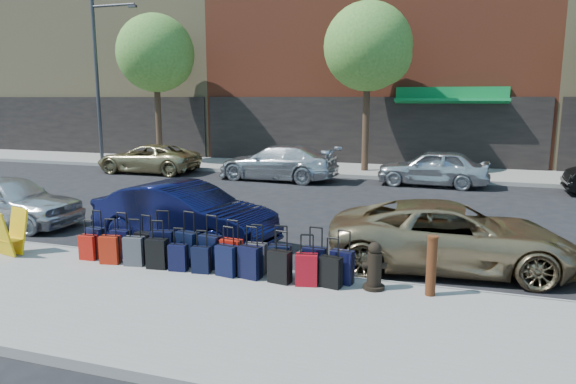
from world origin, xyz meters
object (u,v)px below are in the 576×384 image
(car_far_0, at_px, (148,159))
(car_far_2, at_px, (433,168))
(display_rack, at_px, (9,233))
(car_near_2, at_px, (451,236))
(suitcase_front_5, at_px, (210,251))
(car_near_1, at_px, (185,214))
(tree_center, at_px, (371,49))
(fire_hydrant, at_px, (374,267))
(bollard, at_px, (431,265))
(car_near_0, at_px, (7,201))
(tree_left, at_px, (158,55))
(streetlight, at_px, (100,71))
(car_far_1, at_px, (278,163))

(car_far_0, relative_size, car_far_2, 1.11)
(display_rack, bearing_deg, car_near_2, 28.52)
(suitcase_front_5, relative_size, display_rack, 1.07)
(suitcase_front_5, xyz_separation_m, car_near_1, (-1.49, 1.69, 0.25))
(tree_center, relative_size, fire_hydrant, 8.86)
(fire_hydrant, xyz_separation_m, car_near_2, (1.21, 1.99, 0.13))
(bollard, relative_size, car_near_0, 0.25)
(car_near_0, relative_size, car_near_2, 0.84)
(car_near_2, bearing_deg, display_rack, 100.03)
(tree_left, height_order, streetlight, streetlight)
(tree_center, relative_size, streetlight, 0.91)
(tree_left, relative_size, car_far_1, 1.45)
(fire_hydrant, relative_size, car_near_1, 0.19)
(tree_left, relative_size, tree_center, 1.00)
(streetlight, bearing_deg, car_far_1, -12.37)
(bollard, bearing_deg, tree_center, 103.35)
(car_near_0, height_order, car_near_1, car_near_1)
(streetlight, bearing_deg, car_near_0, -63.09)
(bollard, height_order, car_far_2, car_far_2)
(tree_center, xyz_separation_m, car_near_1, (-2.13, -12.59, -4.70))
(tree_center, distance_m, streetlight, 13.48)
(fire_hydrant, distance_m, car_far_0, 16.75)
(car_far_1, bearing_deg, car_near_1, 10.48)
(bollard, relative_size, car_far_2, 0.24)
(tree_left, bearing_deg, car_far_1, -22.04)
(tree_center, bearing_deg, car_far_0, -163.81)
(car_near_1, bearing_deg, fire_hydrant, -103.97)
(suitcase_front_5, relative_size, bollard, 1.01)
(fire_hydrant, xyz_separation_m, bollard, (0.92, 0.00, 0.14))
(tree_center, bearing_deg, display_rack, -108.37)
(bollard, xyz_separation_m, car_far_0, (-12.95, 11.66, -0.02))
(car_far_0, bearing_deg, tree_center, 105.44)
(car_near_2, bearing_deg, bollard, 166.29)
(tree_center, xyz_separation_m, fire_hydrant, (2.50, -14.42, -4.88))
(suitcase_front_5, distance_m, car_far_2, 12.34)
(car_near_0, relative_size, car_far_0, 0.87)
(car_near_1, bearing_deg, car_near_2, -80.86)
(car_near_2, xyz_separation_m, car_far_2, (-0.81, 9.98, 0.05))
(bollard, relative_size, car_far_1, 0.20)
(car_near_1, xyz_separation_m, car_far_1, (-1.12, 9.66, 0.01))
(suitcase_front_5, bearing_deg, car_far_0, 137.85)
(tree_left, relative_size, suitcase_front_5, 7.16)
(display_rack, height_order, car_near_0, car_near_0)
(fire_hydrant, xyz_separation_m, car_far_1, (-5.75, 11.49, 0.20))
(tree_center, xyz_separation_m, suitcase_front_5, (-0.64, -14.28, -4.94))
(car_near_0, distance_m, car_near_1, 5.34)
(tree_left, relative_size, car_near_0, 1.81)
(tree_center, bearing_deg, car_far_1, -137.91)
(bollard, height_order, car_near_0, car_near_0)
(car_near_0, bearing_deg, suitcase_front_5, -106.65)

